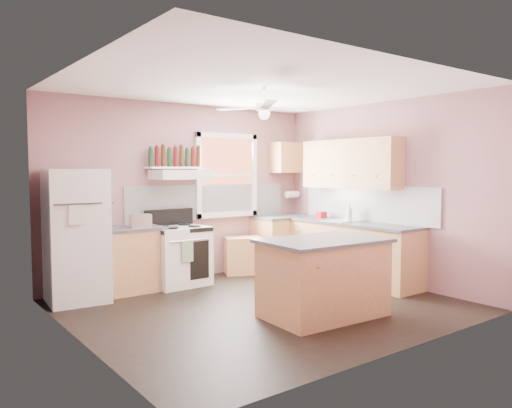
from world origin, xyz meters
TOP-DOWN VIEW (x-y plane):
  - floor at (0.00, 0.00)m, footprint 4.50×4.50m
  - ceiling at (0.00, 0.00)m, footprint 4.50×4.50m
  - wall_back at (0.00, 2.02)m, footprint 4.50×0.05m
  - wall_right at (2.27, 0.00)m, footprint 0.05×4.00m
  - wall_left at (-2.27, 0.00)m, footprint 0.05×4.00m
  - backsplash_back at (0.45, 1.99)m, footprint 2.90×0.03m
  - backsplash_right at (2.23, 0.30)m, footprint 0.03×2.60m
  - window_view at (0.75, 1.98)m, footprint 1.00×0.02m
  - window_frame at (0.75, 1.96)m, footprint 1.16×0.07m
  - refrigerator at (-1.80, 1.59)m, footprint 0.78×0.76m
  - base_cabinet_left at (-1.06, 1.70)m, footprint 0.90×0.60m
  - counter_left at (-1.06, 1.70)m, footprint 0.92×0.62m
  - toaster at (-0.94, 1.57)m, footprint 0.30×0.19m
  - stove at (-0.32, 1.62)m, footprint 0.81×0.66m
  - range_hood at (-0.23, 1.75)m, footprint 0.78×0.50m
  - bottle_shelf at (-0.23, 1.87)m, footprint 0.90×0.26m
  - cart at (0.89, 1.71)m, footprint 0.67×0.58m
  - base_cabinet_corner at (1.75, 1.70)m, footprint 1.00×0.60m
  - base_cabinet_right at (1.95, 0.30)m, footprint 0.60×2.20m
  - counter_corner at (1.75, 1.70)m, footprint 1.02×0.62m
  - counter_right at (1.94, 0.30)m, footprint 0.62×2.22m
  - sink at (1.94, 0.50)m, footprint 0.55×0.45m
  - faucet at (2.10, 0.50)m, footprint 0.03×0.03m
  - upper_cabinet_right at (2.08, 0.50)m, footprint 0.33×1.80m
  - upper_cabinet_corner at (1.95, 1.83)m, footprint 0.60×0.33m
  - paper_towel at (2.07, 1.86)m, footprint 0.26×0.12m
  - island at (0.28, -0.76)m, footprint 1.39×0.92m
  - island_top at (0.28, -0.76)m, footprint 1.47×1.01m
  - ceiling_fan_hub at (0.00, 0.00)m, footprint 0.20×0.20m
  - soap_bottle at (2.03, 0.46)m, footprint 0.14×0.14m
  - red_caddy at (2.01, 1.07)m, footprint 0.20×0.15m
  - wine_bottles at (-0.23, 1.87)m, footprint 0.86×0.06m

SIDE VIEW (x-z plane):
  - floor at x=0.00m, z-range 0.00..0.00m
  - cart at x=0.89m, z-range 0.00..0.57m
  - base_cabinet_left at x=-1.06m, z-range 0.00..0.86m
  - stove at x=-0.32m, z-range 0.00..0.86m
  - base_cabinet_corner at x=1.75m, z-range 0.00..0.86m
  - base_cabinet_right at x=1.95m, z-range 0.00..0.86m
  - island at x=0.28m, z-range 0.00..0.86m
  - refrigerator at x=-1.80m, z-range 0.00..1.70m
  - counter_left at x=-1.06m, z-range 0.86..0.90m
  - counter_corner at x=1.75m, z-range 0.86..0.90m
  - counter_right at x=1.94m, z-range 0.86..0.90m
  - island_top at x=0.28m, z-range 0.86..0.90m
  - sink at x=1.94m, z-range 0.88..0.91m
  - red_caddy at x=2.01m, z-range 0.90..1.00m
  - faucet at x=2.10m, z-range 0.90..1.04m
  - toaster at x=-0.94m, z-range 0.90..1.08m
  - soap_bottle at x=2.03m, z-range 0.90..1.16m
  - backsplash_back at x=0.45m, z-range 0.90..1.45m
  - backsplash_right at x=2.23m, z-range 0.90..1.45m
  - paper_towel at x=2.07m, z-range 1.19..1.31m
  - wall_back at x=0.00m, z-range 0.00..2.70m
  - wall_right at x=2.27m, z-range 0.00..2.70m
  - wall_left at x=-2.27m, z-range 0.00..2.70m
  - window_view at x=0.75m, z-range 1.00..2.20m
  - window_frame at x=0.75m, z-range 0.92..2.28m
  - range_hood at x=-0.23m, z-range 1.55..1.69m
  - bottle_shelf at x=-0.23m, z-range 1.71..1.73m
  - upper_cabinet_right at x=2.08m, z-range 1.40..2.16m
  - wine_bottles at x=-0.23m, z-range 1.73..2.04m
  - upper_cabinet_corner at x=1.95m, z-range 1.64..2.16m
  - ceiling_fan_hub at x=0.00m, z-range 2.41..2.49m
  - ceiling at x=0.00m, z-range 2.70..2.70m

